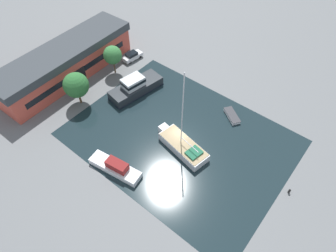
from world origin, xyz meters
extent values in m
plane|color=slate|center=(0.00, 0.00, 0.00)|extent=(440.00, 440.00, 0.00)
cube|color=#19282D|center=(0.00, 0.00, 0.00)|extent=(25.82, 34.18, 0.01)
cube|color=#C64C3D|center=(-1.23, 26.67, 2.35)|extent=(27.78, 8.17, 4.69)
cube|color=#383D42|center=(-1.23, 26.67, 5.46)|extent=(28.61, 8.41, 1.53)
cube|color=black|center=(-1.12, 22.98, 1.64)|extent=(2.40, 0.13, 3.28)
cube|color=black|center=(-1.12, 22.98, 2.58)|extent=(23.43, 0.73, 1.17)
cylinder|color=brown|center=(-4.84, 18.93, 1.22)|extent=(0.37, 0.37, 2.45)
sphere|color=#2D6B33|center=(-4.84, 18.93, 4.11)|extent=(4.43, 4.43, 4.43)
cylinder|color=brown|center=(5.12, 20.32, 1.38)|extent=(0.28, 0.28, 2.76)
sphere|color=#387A3D|center=(5.12, 20.32, 4.10)|extent=(3.57, 3.57, 3.57)
cube|color=silver|center=(10.43, 20.55, 0.69)|extent=(4.50, 2.31, 0.81)
cube|color=black|center=(10.26, 20.57, 1.37)|extent=(2.42, 1.84, 0.56)
cube|color=black|center=(11.38, 20.43, 1.35)|extent=(0.22, 1.42, 0.45)
cylinder|color=black|center=(11.85, 21.17, 0.30)|extent=(0.62, 0.27, 0.60)
cylinder|color=black|center=(11.65, 19.60, 0.30)|extent=(0.62, 0.27, 0.60)
cylinder|color=black|center=(9.20, 21.50, 0.30)|extent=(0.62, 0.27, 0.60)
cylinder|color=black|center=(9.00, 19.94, 0.30)|extent=(0.62, 0.27, 0.60)
cube|color=silver|center=(-1.63, -1.87, 0.69)|extent=(4.68, 8.85, 1.37)
cube|color=silver|center=(-0.76, 2.85, 0.69)|extent=(1.64, 1.44, 1.37)
cube|color=tan|center=(-1.63, -1.87, 1.42)|extent=(4.49, 8.49, 0.08)
cylinder|color=silver|center=(-1.52, -1.25, 8.25)|extent=(0.16, 0.16, 13.59)
cylinder|color=silver|center=(-1.86, -3.11, 2.56)|extent=(0.80, 3.74, 0.12)
cube|color=#236647|center=(-2.05, -4.15, 1.61)|extent=(2.55, 2.23, 0.30)
cube|color=#23282D|center=(3.60, 13.15, 0.85)|extent=(10.70, 5.27, 1.69)
cube|color=black|center=(3.60, 13.15, 0.15)|extent=(10.81, 5.35, 0.18)
cube|color=silver|center=(3.10, 13.24, 2.56)|extent=(4.27, 3.21, 1.72)
cube|color=black|center=(3.10, 13.24, 2.73)|extent=(4.36, 3.30, 0.55)
cube|color=white|center=(9.28, -4.14, 0.26)|extent=(3.32, 3.93, 0.51)
cube|color=#333338|center=(9.28, -4.14, 0.55)|extent=(3.48, 4.11, 0.08)
cube|color=white|center=(-11.02, 3.71, 0.53)|extent=(3.45, 8.52, 1.04)
cube|color=maroon|center=(-10.95, 3.21, 1.63)|extent=(2.04, 3.51, 1.17)
cylinder|color=black|center=(1.76, -18.00, 0.28)|extent=(0.30, 0.30, 0.56)
sphere|color=black|center=(1.76, -18.00, 0.65)|extent=(0.33, 0.33, 0.33)
camera|label=1|loc=(-25.01, -17.77, 38.14)|focal=32.00mm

